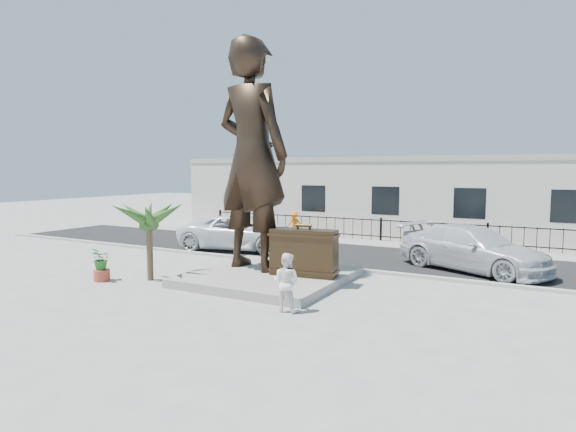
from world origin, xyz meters
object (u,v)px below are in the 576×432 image
suitcase (304,252)px  car_white (242,233)px  statue (252,155)px  tourist (286,282)px

suitcase → car_white: suitcase is taller
statue → suitcase: size_ratio=3.64×
suitcase → car_white: (-5.88, 4.92, -0.25)m
statue → car_white: 6.95m
statue → suitcase: statue is taller
statue → suitcase: bearing=-176.8°
suitcase → car_white: size_ratio=0.37×
statue → suitcase: 4.03m
suitcase → tourist: size_ratio=1.38×
statue → tourist: bearing=143.3°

